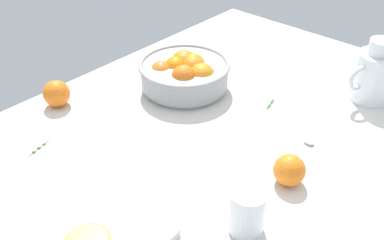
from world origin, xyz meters
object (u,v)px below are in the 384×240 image
spoon (299,132)px  juice_glass (247,213)px  fruit_bowl (185,73)px  loose_orange_0 (289,170)px  loose_orange_1 (57,94)px  juice_pitcher (374,78)px

spoon → juice_glass: bearing=-166.7°
fruit_bowl → loose_orange_0: bearing=-108.3°
juice_glass → spoon: 33.40cm
loose_orange_1 → spoon: size_ratio=0.45×
juice_glass → spoon: size_ratio=0.58×
juice_glass → loose_orange_0: bearing=2.6°
juice_pitcher → fruit_bowl: bearing=125.8°
fruit_bowl → loose_orange_0: 43.81cm
loose_orange_1 → spoon: loose_orange_1 is taller
loose_orange_0 → loose_orange_1: bearing=103.7°
fruit_bowl → spoon: fruit_bowl is taller
fruit_bowl → spoon: 35.05cm
fruit_bowl → spoon: (2.79, -34.67, -4.36)cm
fruit_bowl → loose_orange_0: (-13.75, -41.57, -1.46)cm
juice_pitcher → juice_glass: juice_pitcher is taller
loose_orange_0 → juice_pitcher: bearing=1.7°
spoon → loose_orange_0: bearing=-157.3°
juice_pitcher → loose_orange_1: juice_pitcher is taller
loose_orange_0 → loose_orange_1: (-14.72, 60.55, 0.16)cm
loose_orange_0 → loose_orange_1: loose_orange_1 is taller
loose_orange_1 → loose_orange_0: bearing=-76.3°
juice_pitcher → loose_orange_0: bearing=-178.3°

